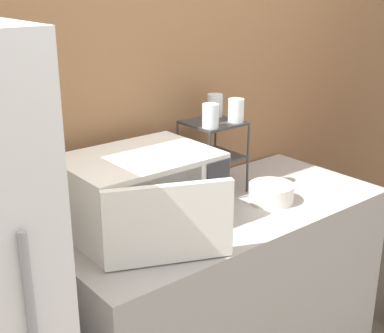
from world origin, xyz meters
TOP-DOWN VIEW (x-y plane):
  - wall_back at (0.00, 0.73)m, footprint 8.00×0.06m
  - counter at (0.00, 0.35)m, footprint 1.50×0.69m
  - microwave at (-0.37, 0.40)m, footprint 0.59×0.62m
  - dish_rack at (0.10, 0.52)m, footprint 0.24×0.23m
  - glass_front_left at (0.03, 0.45)m, footprint 0.07×0.07m
  - glass_back_right at (0.17, 0.59)m, footprint 0.07×0.07m
  - glass_front_right at (0.18, 0.46)m, footprint 0.07×0.07m
  - bowl at (0.22, 0.26)m, footprint 0.20×0.20m

SIDE VIEW (x-z plane):
  - counter at x=0.00m, z-range 0.00..0.94m
  - bowl at x=0.22m, z-range 0.94..1.02m
  - microwave at x=-0.37m, z-range 0.94..1.23m
  - dish_rack at x=0.10m, z-range 1.01..1.34m
  - wall_back at x=0.00m, z-range 0.00..2.60m
  - glass_front_left at x=0.03m, z-range 1.27..1.37m
  - glass_back_right at x=0.17m, z-range 1.27..1.37m
  - glass_front_right at x=0.18m, z-range 1.27..1.37m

